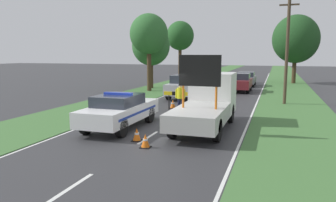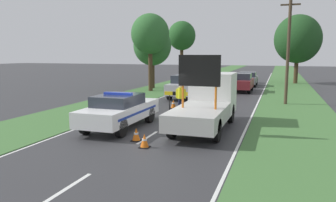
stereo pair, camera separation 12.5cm
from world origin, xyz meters
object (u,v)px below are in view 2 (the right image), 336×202
(work_truck, at_px, (208,101))
(roadside_tree_near_right, at_px, (182,36))
(roadside_tree_mid_left, at_px, (152,46))
(traffic_cone_centre_front, at_px, (173,104))
(queued_car_sedan_silver, at_px, (186,86))
(queued_car_suv_grey, at_px, (248,79))
(pedestrian_civilian, at_px, (197,96))
(traffic_cone_near_truck, at_px, (144,141))
(traffic_cone_near_police, at_px, (136,134))
(police_car, at_px, (120,110))
(roadside_tree_near_left, at_px, (150,34))
(road_barrier, at_px, (189,95))
(traffic_cone_behind_barrier, at_px, (130,108))
(police_officer, at_px, (181,96))
(queued_car_wagon_maroon, at_px, (241,82))
(utility_pole, at_px, (288,48))
(roadside_tree_mid_right, at_px, (298,39))

(work_truck, height_order, roadside_tree_near_right, roadside_tree_near_right)
(roadside_tree_mid_left, bearing_deg, traffic_cone_centre_front, -62.29)
(queued_car_sedan_silver, relative_size, queued_car_suv_grey, 1.18)
(pedestrian_civilian, distance_m, traffic_cone_near_truck, 7.47)
(traffic_cone_near_police, bearing_deg, queued_car_suv_grey, 85.04)
(traffic_cone_centre_front, height_order, roadside_tree_mid_left, roadside_tree_mid_left)
(police_car, relative_size, queued_car_sedan_silver, 1.06)
(roadside_tree_near_left, xyz_separation_m, roadside_tree_mid_left, (-0.71, 2.29, -0.93))
(police_car, height_order, queued_car_suv_grey, police_car)
(road_barrier, relative_size, roadside_tree_near_left, 0.44)
(traffic_cone_behind_barrier, distance_m, roadside_tree_mid_left, 14.07)
(traffic_cone_near_police, distance_m, roadside_tree_near_left, 17.33)
(police_car, distance_m, queued_car_suv_grey, 21.62)
(traffic_cone_behind_barrier, bearing_deg, roadside_tree_near_right, 98.61)
(traffic_cone_centre_front, bearing_deg, roadside_tree_near_left, 120.38)
(traffic_cone_behind_barrier, height_order, queued_car_sedan_silver, queued_car_sedan_silver)
(work_truck, height_order, police_officer, work_truck)
(road_barrier, height_order, queued_car_suv_grey, queued_car_suv_grey)
(queued_car_wagon_maroon, distance_m, roadside_tree_near_right, 11.44)
(traffic_cone_centre_front, distance_m, queued_car_suv_grey, 15.79)
(roadside_tree_near_right, bearing_deg, queued_car_wagon_maroon, -44.03)
(queued_car_suv_grey, xyz_separation_m, roadside_tree_near_right, (-7.64, 2.00, 4.49))
(police_car, xyz_separation_m, work_truck, (3.65, 1.56, 0.34))
(roadside_tree_near_right, bearing_deg, work_truck, -70.57)
(roadside_tree_mid_left, bearing_deg, work_truck, -59.97)
(traffic_cone_near_truck, relative_size, roadside_tree_near_left, 0.07)
(traffic_cone_centre_front, distance_m, queued_car_sedan_silver, 4.81)
(police_car, distance_m, traffic_cone_near_police, 2.48)
(queued_car_wagon_maroon, bearing_deg, queued_car_sedan_silver, 57.33)
(queued_car_suv_grey, bearing_deg, traffic_cone_near_police, 85.04)
(police_officer, distance_m, traffic_cone_near_truck, 7.12)
(traffic_cone_centre_front, bearing_deg, queued_car_sedan_silver, 96.70)
(police_officer, height_order, utility_pole, utility_pole)
(queued_car_sedan_silver, height_order, queued_car_wagon_maroon, queued_car_sedan_silver)
(roadside_tree_mid_left, bearing_deg, roadside_tree_near_left, -72.77)
(traffic_cone_near_truck, bearing_deg, queued_car_wagon_maroon, 85.96)
(road_barrier, bearing_deg, queued_car_suv_grey, 81.51)
(pedestrian_civilian, xyz_separation_m, roadside_tree_mid_right, (6.04, 20.94, 3.93))
(work_truck, bearing_deg, traffic_cone_near_police, 57.59)
(traffic_cone_near_truck, distance_m, traffic_cone_behind_barrier, 6.52)
(traffic_cone_behind_barrier, height_order, roadside_tree_mid_right, roadside_tree_mid_right)
(traffic_cone_centre_front, xyz_separation_m, roadside_tree_mid_left, (-5.44, 10.36, 3.75))
(pedestrian_civilian, distance_m, roadside_tree_mid_right, 22.15)
(traffic_cone_centre_front, distance_m, roadside_tree_near_right, 18.78)
(work_truck, distance_m, roadside_tree_near_right, 23.43)
(traffic_cone_behind_barrier, height_order, roadside_tree_mid_left, roadside_tree_mid_left)
(police_car, distance_m, roadside_tree_near_left, 15.05)
(work_truck, height_order, traffic_cone_near_truck, work_truck)
(traffic_cone_near_police, height_order, roadside_tree_mid_left, roadside_tree_mid_left)
(traffic_cone_centre_front, height_order, roadside_tree_mid_right, roadside_tree_mid_right)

